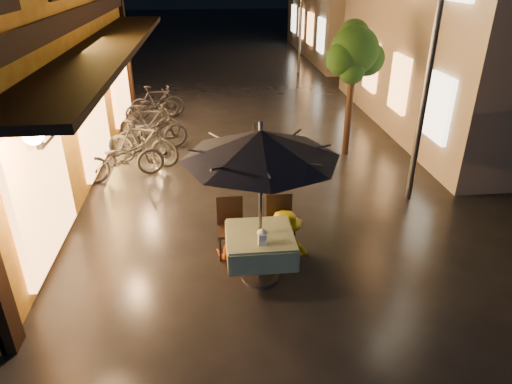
{
  "coord_description": "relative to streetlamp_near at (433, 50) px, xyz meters",
  "views": [
    {
      "loc": [
        -0.9,
        -5.85,
        4.27
      ],
      "look_at": [
        -0.27,
        0.32,
        1.15
      ],
      "focal_mm": 32.0,
      "sensor_mm": 36.0,
      "label": 1
    }
  ],
  "objects": [
    {
      "name": "ground",
      "position": [
        -3.0,
        -2.0,
        -2.92
      ],
      "size": [
        90.0,
        90.0,
        0.0
      ],
      "primitive_type": "plane",
      "color": "black",
      "rests_on": "ground"
    },
    {
      "name": "street_tree",
      "position": [
        -0.59,
        2.51,
        -0.5
      ],
      "size": [
        1.43,
        1.2,
        3.15
      ],
      "color": "black",
      "rests_on": "ground"
    },
    {
      "name": "streetlamp_near",
      "position": [
        0.0,
        0.0,
        0.0
      ],
      "size": [
        0.36,
        0.36,
        4.23
      ],
      "color": "#59595E",
      "rests_on": "ground"
    },
    {
      "name": "streetlamp_far",
      "position": [
        0.0,
        12.0,
        0.0
      ],
      "size": [
        0.36,
        0.36,
        4.23
      ],
      "color": "#59595E",
      "rests_on": "ground"
    },
    {
      "name": "cafe_table",
      "position": [
        -3.27,
        -2.28,
        -2.33
      ],
      "size": [
        0.99,
        0.99,
        0.78
      ],
      "color": "#59595E",
      "rests_on": "ground"
    },
    {
      "name": "patio_umbrella",
      "position": [
        -3.27,
        -2.28,
        -0.77
      ],
      "size": [
        2.15,
        2.15,
        2.46
      ],
      "color": "#59595E",
      "rests_on": "ground"
    },
    {
      "name": "cafe_chair_left",
      "position": [
        -3.67,
        -1.55,
        -2.38
      ],
      "size": [
        0.42,
        0.42,
        0.97
      ],
      "color": "black",
      "rests_on": "ground"
    },
    {
      "name": "cafe_chair_right",
      "position": [
        -2.87,
        -1.55,
        -2.38
      ],
      "size": [
        0.42,
        0.42,
        0.97
      ],
      "color": "black",
      "rests_on": "ground"
    },
    {
      "name": "table_lantern",
      "position": [
        -3.27,
        -2.55,
        -2.0
      ],
      "size": [
        0.16,
        0.16,
        0.25
      ],
      "color": "white",
      "rests_on": "cafe_table"
    },
    {
      "name": "person_orange",
      "position": [
        -3.59,
        -1.75,
        -2.21
      ],
      "size": [
        0.83,
        0.74,
        1.42
      ],
      "primitive_type": "imported",
      "rotation": [
        0.0,
        0.0,
        2.8
      ],
      "color": "#CF4100",
      "rests_on": "ground"
    },
    {
      "name": "person_yellow",
      "position": [
        -2.81,
        -1.7,
        -2.16
      ],
      "size": [
        1.02,
        0.64,
        1.52
      ],
      "primitive_type": "imported",
      "rotation": [
        0.0,
        0.0,
        3.22
      ],
      "color": "#CFB006",
      "rests_on": "ground"
    },
    {
      "name": "bicycle_0",
      "position": [
        -5.85,
        1.57,
        -2.45
      ],
      "size": [
        1.89,
        1.17,
        0.94
      ],
      "primitive_type": "imported",
      "rotation": [
        0.0,
        0.0,
        1.9
      ],
      "color": "black",
      "rests_on": "ground"
    },
    {
      "name": "bicycle_1",
      "position": [
        -5.51,
        2.31,
        -2.38
      ],
      "size": [
        1.86,
        1.1,
        1.08
      ],
      "primitive_type": "imported",
      "rotation": [
        0.0,
        0.0,
        1.21
      ],
      "color": "black",
      "rests_on": "ground"
    },
    {
      "name": "bicycle_2",
      "position": [
        -5.39,
        3.18,
        -2.43
      ],
      "size": [
        1.96,
        1.28,
        0.97
      ],
      "primitive_type": "imported",
      "rotation": [
        0.0,
        0.0,
        1.95
      ],
      "color": "black",
      "rests_on": "ground"
    },
    {
      "name": "bicycle_3",
      "position": [
        -5.53,
        4.04,
        -2.44
      ],
      "size": [
        1.59,
        0.47,
        0.95
      ],
      "primitive_type": "imported",
      "rotation": [
        0.0,
        0.0,
        1.56
      ],
      "color": "#222328",
      "rests_on": "ground"
    },
    {
      "name": "bicycle_4",
      "position": [
        -5.64,
        5.72,
        -2.49
      ],
      "size": [
        1.73,
        1.16,
        0.86
      ],
      "primitive_type": "imported",
      "rotation": [
        0.0,
        0.0,
        1.97
      ],
      "color": "black",
      "rests_on": "ground"
    },
    {
      "name": "bicycle_5",
      "position": [
        -5.5,
        6.0,
        -2.43
      ],
      "size": [
        1.69,
        0.73,
        0.98
      ],
      "primitive_type": "imported",
      "rotation": [
        0.0,
        0.0,
        1.74
      ],
      "color": "black",
      "rests_on": "ground"
    }
  ]
}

